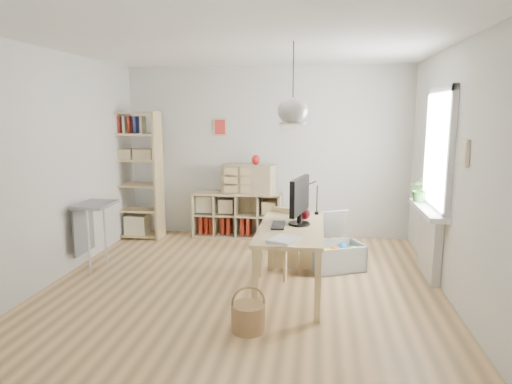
# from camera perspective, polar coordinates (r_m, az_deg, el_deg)

# --- Properties ---
(ground) EXTENTS (4.50, 4.50, 0.00)m
(ground) POSITION_cam_1_polar(r_m,az_deg,el_deg) (5.43, -1.51, -11.51)
(ground) COLOR tan
(ground) RESTS_ON ground
(room_shell) EXTENTS (4.50, 4.50, 4.50)m
(room_shell) POSITION_cam_1_polar(r_m,az_deg,el_deg) (4.84, 4.62, 10.10)
(room_shell) COLOR silver
(room_shell) RESTS_ON ground
(window_unit) EXTENTS (0.07, 1.16, 1.46)m
(window_unit) POSITION_cam_1_polar(r_m,az_deg,el_deg) (5.77, 21.92, 4.90)
(window_unit) COLOR white
(window_unit) RESTS_ON ground
(radiator) EXTENTS (0.10, 0.80, 0.80)m
(radiator) POSITION_cam_1_polar(r_m,az_deg,el_deg) (5.96, 20.88, -6.15)
(radiator) COLOR silver
(radiator) RESTS_ON ground
(windowsill) EXTENTS (0.22, 1.20, 0.06)m
(windowsill) POSITION_cam_1_polar(r_m,az_deg,el_deg) (5.85, 20.66, -2.10)
(windowsill) COLOR white
(windowsill) RESTS_ON radiator
(desk) EXTENTS (0.70, 1.50, 0.75)m
(desk) POSITION_cam_1_polar(r_m,az_deg,el_deg) (5.02, 4.40, -5.43)
(desk) COLOR tan
(desk) RESTS_ON ground
(cube_shelf) EXTENTS (1.40, 0.38, 0.72)m
(cube_shelf) POSITION_cam_1_polar(r_m,az_deg,el_deg) (7.38, -2.49, -3.28)
(cube_shelf) COLOR tan
(cube_shelf) RESTS_ON ground
(tall_bookshelf) EXTENTS (0.80, 0.38, 2.00)m
(tall_bookshelf) POSITION_cam_1_polar(r_m,az_deg,el_deg) (7.42, -14.92, 2.66)
(tall_bookshelf) COLOR tan
(tall_bookshelf) RESTS_ON ground
(side_table) EXTENTS (0.40, 0.55, 0.85)m
(side_table) POSITION_cam_1_polar(r_m,az_deg,el_deg) (6.20, -19.93, -2.93)
(side_table) COLOR gray
(side_table) RESTS_ON ground
(chair) EXTENTS (0.52, 0.52, 0.81)m
(chair) POSITION_cam_1_polar(r_m,az_deg,el_deg) (5.63, 3.18, -5.73)
(chair) COLOR gray
(chair) RESTS_ON ground
(wicker_basket) EXTENTS (0.31, 0.31, 0.43)m
(wicker_basket) POSITION_cam_1_polar(r_m,az_deg,el_deg) (4.33, -0.97, -15.29)
(wicker_basket) COLOR olive
(wicker_basket) RESTS_ON ground
(storage_chest) EXTENTS (0.91, 0.95, 0.70)m
(storage_chest) POSITION_cam_1_polar(r_m,az_deg,el_deg) (6.00, 9.72, -7.24)
(storage_chest) COLOR silver
(storage_chest) RESTS_ON ground
(monitor) EXTENTS (0.24, 0.60, 0.53)m
(monitor) POSITION_cam_1_polar(r_m,az_deg,el_deg) (5.05, 5.48, -0.81)
(monitor) COLOR black
(monitor) RESTS_ON desk
(keyboard) EXTENTS (0.15, 0.38, 0.02)m
(keyboard) POSITION_cam_1_polar(r_m,az_deg,el_deg) (5.04, 2.81, -4.15)
(keyboard) COLOR black
(keyboard) RESTS_ON desk
(task_lamp) EXTENTS (0.36, 0.13, 0.38)m
(task_lamp) POSITION_cam_1_polar(r_m,az_deg,el_deg) (5.55, 5.84, -0.24)
(task_lamp) COLOR black
(task_lamp) RESTS_ON desk
(yarn_ball) EXTENTS (0.13, 0.13, 0.13)m
(yarn_ball) POSITION_cam_1_polar(r_m,az_deg,el_deg) (5.35, 6.07, -2.75)
(yarn_ball) COLOR #4F0A12
(yarn_ball) RESTS_ON desk
(paper_tray) EXTENTS (0.34, 0.37, 0.03)m
(paper_tray) POSITION_cam_1_polar(r_m,az_deg,el_deg) (4.45, 3.51, -5.99)
(paper_tray) COLOR white
(paper_tray) RESTS_ON desk
(drawer_chest) EXTENTS (0.84, 0.48, 0.46)m
(drawer_chest) POSITION_cam_1_polar(r_m,az_deg,el_deg) (7.18, -0.93, 1.64)
(drawer_chest) COLOR tan
(drawer_chest) RESTS_ON cube_shelf
(red_vase) EXTENTS (0.13, 0.13, 0.16)m
(red_vase) POSITION_cam_1_polar(r_m,az_deg,el_deg) (7.13, -0.03, 4.06)
(red_vase) COLOR maroon
(red_vase) RESTS_ON drawer_chest
(potted_plant) EXTENTS (0.29, 0.25, 0.32)m
(potted_plant) POSITION_cam_1_polar(r_m,az_deg,el_deg) (6.15, 19.88, 0.32)
(potted_plant) COLOR #2D6425
(potted_plant) RESTS_ON windowsill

